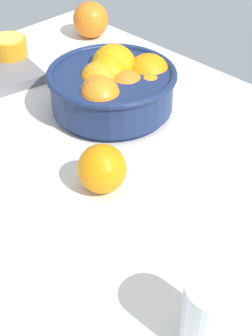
{
  "coord_description": "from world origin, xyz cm",
  "views": [
    {
      "loc": [
        42.52,
        -40.76,
        50.81
      ],
      "look_at": [
        2.23,
        -0.63,
        5.27
      ],
      "focal_mm": 54.04,
      "sensor_mm": 36.0,
      "label": 1
    }
  ],
  "objects": [
    {
      "name": "orange_half_1",
      "position": [
        -45.56,
        11.99,
        4.05
      ],
      "size": [
        7.41,
        7.41,
        4.16
      ],
      "color": "orange",
      "rests_on": "cutting_board"
    },
    {
      "name": "loose_orange_1",
      "position": [
        -43.81,
        33.59,
        4.16
      ],
      "size": [
        8.31,
        8.31,
        8.31
      ],
      "primitive_type": "sphere",
      "color": "orange",
      "rests_on": "ground_plane"
    },
    {
      "name": "loose_orange_0",
      "position": [
        -1.52,
        -1.94,
        3.76
      ],
      "size": [
        7.51,
        7.51,
        7.51
      ],
      "primitive_type": "sphere",
      "color": "orange",
      "rests_on": "ground_plane"
    },
    {
      "name": "ground_plane",
      "position": [
        0.0,
        0.0,
        -1.5
      ],
      "size": [
        118.75,
        82.51,
        3.0
      ],
      "primitive_type": "cube",
      "color": "silver"
    },
    {
      "name": "fruit_bowl",
      "position": [
        -15.98,
        14.7,
        5.23
      ],
      "size": [
        23.48,
        23.48,
        11.28
      ],
      "color": "navy",
      "rests_on": "ground_plane"
    },
    {
      "name": "herb_sprig_0",
      "position": [
        -35.46,
        31.32,
        0.28
      ],
      "size": [
        5.82,
        0.96,
        0.96
      ],
      "color": "#396C40",
      "rests_on": "ground_plane"
    },
    {
      "name": "juice_glass",
      "position": [
        26.25,
        -11.62,
        4.28
      ],
      "size": [
        6.68,
        6.68,
        9.89
      ],
      "color": "white",
      "rests_on": "ground_plane"
    }
  ]
}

